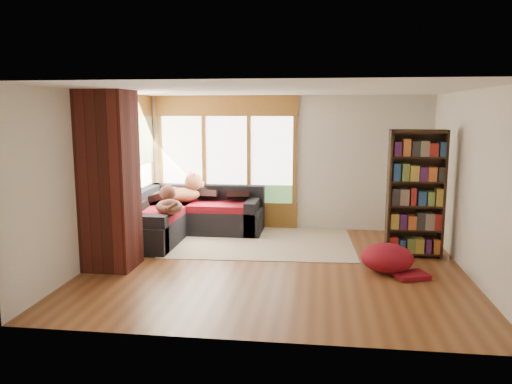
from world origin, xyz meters
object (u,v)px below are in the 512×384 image
(area_rug, at_px, (261,241))
(bookshelf, at_px, (416,194))
(sectional_sofa, at_px, (180,219))
(dog_brindle, at_px, (169,204))
(dog_tan, at_px, (182,192))
(pouf, at_px, (387,257))
(brick_chimney, at_px, (109,181))

(area_rug, relative_size, bookshelf, 1.59)
(sectional_sofa, bearing_deg, dog_brindle, -89.38)
(bookshelf, xyz_separation_m, dog_tan, (-4.09, 1.11, -0.23))
(dog_brindle, bearing_deg, area_rug, -93.77)
(sectional_sofa, distance_m, bookshelf, 4.25)
(sectional_sofa, bearing_deg, pouf, -28.65)
(bookshelf, distance_m, dog_brindle, 4.06)
(dog_brindle, bearing_deg, brick_chimney, 136.22)
(area_rug, height_order, pouf, pouf)
(brick_chimney, xyz_separation_m, area_rug, (2.02, 1.77, -1.29))
(brick_chimney, bearing_deg, sectional_sofa, 77.71)
(brick_chimney, height_order, pouf, brick_chimney)
(sectional_sofa, distance_m, pouf, 3.99)
(sectional_sofa, xyz_separation_m, dog_brindle, (0.05, -0.80, 0.43))
(brick_chimney, xyz_separation_m, bookshelf, (4.54, 1.14, -0.29))
(bookshelf, bearing_deg, dog_tan, 164.80)
(brick_chimney, distance_m, sectional_sofa, 2.32)
(area_rug, relative_size, dog_brindle, 3.90)
(dog_tan, bearing_deg, brick_chimney, -135.51)
(area_rug, relative_size, dog_tan, 3.22)
(area_rug, height_order, dog_brindle, dog_brindle)
(pouf, xyz_separation_m, dog_tan, (-3.58, 1.95, 0.57))
(brick_chimney, bearing_deg, dog_tan, 78.70)
(pouf, xyz_separation_m, dog_brindle, (-3.54, 0.95, 0.52))
(dog_tan, distance_m, dog_brindle, 1.00)
(dog_brindle, bearing_deg, bookshelf, -113.97)
(sectional_sofa, distance_m, area_rug, 1.63)
(brick_chimney, relative_size, dog_brindle, 3.17)
(area_rug, xyz_separation_m, bookshelf, (2.52, -0.63, 1.01))
(area_rug, xyz_separation_m, dog_brindle, (-1.53, -0.51, 0.73))
(brick_chimney, xyz_separation_m, dog_tan, (0.45, 2.25, -0.52))
(bookshelf, relative_size, pouf, 2.69)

